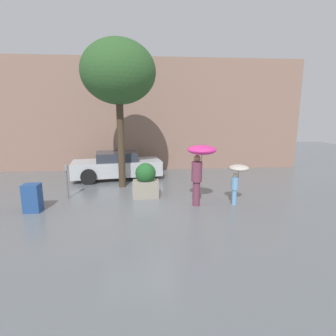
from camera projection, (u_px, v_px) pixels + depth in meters
ground_plane at (137, 210)px, 8.52m from camera, size 40.00×40.00×0.00m
building_facade at (140, 115)px, 14.25m from camera, size 18.00×0.30×6.00m
planter_box at (146, 180)px, 9.72m from camera, size 0.96×0.76×1.30m
person_adult at (200, 160)px, 8.60m from camera, size 0.95×0.95×2.08m
person_child at (238, 174)px, 8.79m from camera, size 0.67×0.67×1.40m
parked_car_near at (117, 166)px, 12.63m from camera, size 4.36×2.39×1.29m
street_tree at (118, 73)px, 10.35m from camera, size 2.97×2.97×5.96m
parking_meter at (67, 175)px, 9.52m from camera, size 0.14×0.14×1.26m
newspaper_box at (32, 198)px, 8.32m from camera, size 0.50×0.44×0.90m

